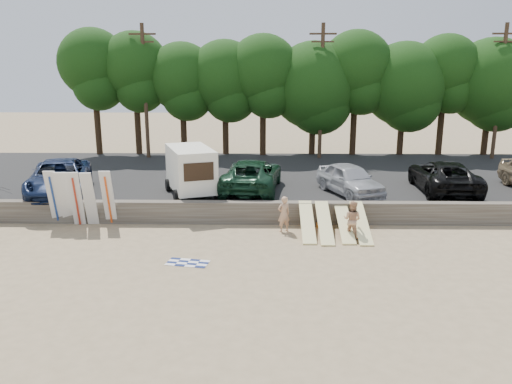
# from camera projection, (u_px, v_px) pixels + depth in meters

# --- Properties ---
(ground) EXTENTS (120.00, 120.00, 0.00)m
(ground) POSITION_uv_depth(u_px,v_px,m) (311.00, 246.00, 19.58)
(ground) COLOR tan
(ground) RESTS_ON ground
(seawall) EXTENTS (44.00, 0.50, 1.00)m
(seawall) POSITION_uv_depth(u_px,v_px,m) (305.00, 213.00, 22.37)
(seawall) COLOR #6B6356
(seawall) RESTS_ON ground
(parking_lot) EXTENTS (44.00, 14.50, 0.70)m
(parking_lot) POSITION_uv_depth(u_px,v_px,m) (295.00, 180.00, 29.68)
(parking_lot) COLOR #282828
(parking_lot) RESTS_ON ground
(treeline) EXTENTS (33.46, 6.17, 8.88)m
(treeline) POSITION_uv_depth(u_px,v_px,m) (312.00, 76.00, 35.06)
(treeline) COLOR #382616
(treeline) RESTS_ON parking_lot
(utility_poles) EXTENTS (25.80, 0.26, 9.00)m
(utility_poles) POSITION_uv_depth(u_px,v_px,m) (321.00, 89.00, 33.75)
(utility_poles) COLOR #473321
(utility_poles) RESTS_ON parking_lot
(box_trailer) EXTENTS (3.02, 4.10, 2.35)m
(box_trailer) POSITION_uv_depth(u_px,v_px,m) (191.00, 169.00, 24.42)
(box_trailer) COLOR white
(box_trailer) RESTS_ON parking_lot
(car_0) EXTENTS (4.29, 6.54, 1.67)m
(car_0) POSITION_uv_depth(u_px,v_px,m) (59.00, 177.00, 24.72)
(car_0) COLOR #121E3F
(car_0) RESTS_ON parking_lot
(car_1) EXTENTS (3.25, 6.04, 1.61)m
(car_1) POSITION_uv_depth(u_px,v_px,m) (252.00, 175.00, 25.38)
(car_1) COLOR #12311E
(car_1) RESTS_ON parking_lot
(car_2) EXTENTS (3.27, 4.82, 1.52)m
(car_2) POSITION_uv_depth(u_px,v_px,m) (350.00, 179.00, 24.64)
(car_2) COLOR #B0B1B6
(car_2) RESTS_ON parking_lot
(car_3) EXTENTS (2.86, 5.74, 1.56)m
(car_3) POSITION_uv_depth(u_px,v_px,m) (443.00, 176.00, 25.31)
(car_3) COLOR black
(car_3) RESTS_ON parking_lot
(surfboard_upright_0) EXTENTS (0.54, 0.73, 2.53)m
(surfboard_upright_0) POSITION_uv_depth(u_px,v_px,m) (54.00, 198.00, 21.91)
(surfboard_upright_0) COLOR silver
(surfboard_upright_0) RESTS_ON ground
(surfboard_upright_1) EXTENTS (0.58, 0.87, 2.50)m
(surfboard_upright_1) POSITION_uv_depth(u_px,v_px,m) (65.00, 198.00, 21.88)
(surfboard_upright_1) COLOR silver
(surfboard_upright_1) RESTS_ON ground
(surfboard_upright_2) EXTENTS (0.58, 0.80, 2.52)m
(surfboard_upright_2) POSITION_uv_depth(u_px,v_px,m) (76.00, 199.00, 21.74)
(surfboard_upright_2) COLOR silver
(surfboard_upright_2) RESTS_ON ground
(surfboard_upright_3) EXTENTS (0.55, 0.84, 2.51)m
(surfboard_upright_3) POSITION_uv_depth(u_px,v_px,m) (89.00, 199.00, 21.75)
(surfboard_upright_3) COLOR silver
(surfboard_upright_3) RESTS_ON ground
(surfboard_upright_4) EXTENTS (0.50, 0.67, 2.54)m
(surfboard_upright_4) POSITION_uv_depth(u_px,v_px,m) (108.00, 198.00, 21.87)
(surfboard_upright_4) COLOR silver
(surfboard_upright_4) RESTS_ON ground
(surfboard_low_0) EXTENTS (0.56, 2.85, 1.07)m
(surfboard_low_0) POSITION_uv_depth(u_px,v_px,m) (307.00, 222.00, 20.97)
(surfboard_low_0) COLOR #FFF2A0
(surfboard_low_0) RESTS_ON ground
(surfboard_low_1) EXTENTS (0.56, 2.84, 1.09)m
(surfboard_low_1) POSITION_uv_depth(u_px,v_px,m) (324.00, 222.00, 20.80)
(surfboard_low_1) COLOR #FFF2A0
(surfboard_low_1) RESTS_ON ground
(surfboard_low_2) EXTENTS (0.56, 2.88, 0.99)m
(surfboard_low_2) POSITION_uv_depth(u_px,v_px,m) (344.00, 222.00, 20.98)
(surfboard_low_2) COLOR #FFF2A0
(surfboard_low_2) RESTS_ON ground
(surfboard_low_3) EXTENTS (0.56, 2.85, 1.08)m
(surfboard_low_3) POSITION_uv_depth(u_px,v_px,m) (361.00, 223.00, 20.81)
(surfboard_low_3) COLOR #FFF2A0
(surfboard_low_3) RESTS_ON ground
(beachgoer_a) EXTENTS (0.67, 0.57, 1.55)m
(beachgoer_a) POSITION_uv_depth(u_px,v_px,m) (284.00, 214.00, 21.19)
(beachgoer_a) COLOR tan
(beachgoer_a) RESTS_ON ground
(beachgoer_b) EXTENTS (0.96, 0.90, 1.57)m
(beachgoer_b) POSITION_uv_depth(u_px,v_px,m) (352.00, 220.00, 20.38)
(beachgoer_b) COLOR tan
(beachgoer_b) RESTS_ON ground
(cooler) EXTENTS (0.47, 0.43, 0.32)m
(cooler) POSITION_uv_depth(u_px,v_px,m) (347.00, 224.00, 21.84)
(cooler) COLOR #227E29
(cooler) RESTS_ON ground
(gear_bag) EXTENTS (0.35, 0.31, 0.22)m
(gear_bag) POSITION_uv_depth(u_px,v_px,m) (320.00, 225.00, 21.87)
(gear_bag) COLOR #C66817
(gear_bag) RESTS_ON ground
(beach_towel) EXTENTS (1.76, 1.76, 0.00)m
(beach_towel) POSITION_uv_depth(u_px,v_px,m) (188.00, 263.00, 17.92)
(beach_towel) COLOR white
(beach_towel) RESTS_ON ground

